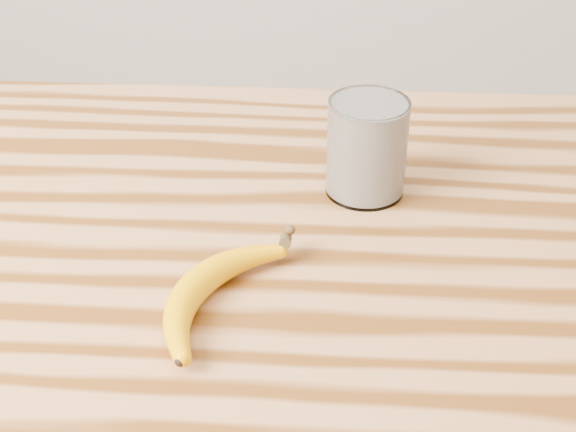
# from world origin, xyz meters

# --- Properties ---
(table) EXTENTS (1.20, 0.80, 0.90)m
(table) POSITION_xyz_m (0.00, 0.00, 0.77)
(table) COLOR #AE7342
(table) RESTS_ON ground
(smoothie_glass) EXTENTS (0.09, 0.09, 0.11)m
(smoothie_glass) POSITION_xyz_m (0.14, 0.13, 0.96)
(smoothie_glass) COLOR white
(smoothie_glass) RESTS_ON table
(banana) EXTENTS (0.19, 0.27, 0.03)m
(banana) POSITION_xyz_m (-0.03, -0.08, 0.92)
(banana) COLOR #EC9C00
(banana) RESTS_ON table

